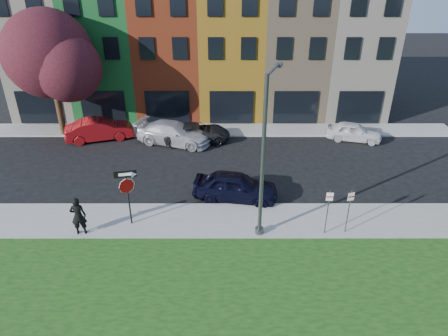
{
  "coord_description": "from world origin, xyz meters",
  "views": [
    {
      "loc": [
        -0.6,
        -13.63,
        11.87
      ],
      "look_at": [
        -0.59,
        4.0,
        2.55
      ],
      "focal_mm": 32.0,
      "sensor_mm": 36.0,
      "label": 1
    }
  ],
  "objects_px": {
    "stop_sign": "(127,187)",
    "sedan_near": "(235,186)",
    "man": "(78,216)",
    "street_lamp": "(264,159)"
  },
  "relations": [
    {
      "from": "stop_sign",
      "to": "sedan_near",
      "type": "height_order",
      "value": "stop_sign"
    },
    {
      "from": "man",
      "to": "stop_sign",
      "type": "bearing_deg",
      "value": -169.56
    },
    {
      "from": "sedan_near",
      "to": "street_lamp",
      "type": "relative_size",
      "value": 0.62
    },
    {
      "from": "man",
      "to": "sedan_near",
      "type": "relative_size",
      "value": 0.41
    },
    {
      "from": "sedan_near",
      "to": "street_lamp",
      "type": "bearing_deg",
      "value": -150.31
    },
    {
      "from": "stop_sign",
      "to": "sedan_near",
      "type": "relative_size",
      "value": 0.61
    },
    {
      "from": "stop_sign",
      "to": "man",
      "type": "xyz_separation_m",
      "value": [
        -2.25,
        -0.8,
        -1.13
      ]
    },
    {
      "from": "stop_sign",
      "to": "street_lamp",
      "type": "distance_m",
      "value": 6.65
    },
    {
      "from": "man",
      "to": "street_lamp",
      "type": "distance_m",
      "value": 9.11
    },
    {
      "from": "stop_sign",
      "to": "man",
      "type": "bearing_deg",
      "value": -172.35
    }
  ]
}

